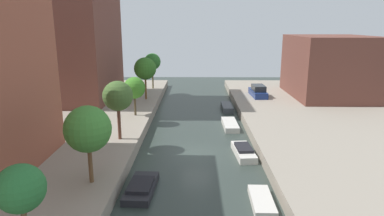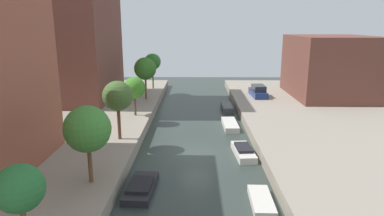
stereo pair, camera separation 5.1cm
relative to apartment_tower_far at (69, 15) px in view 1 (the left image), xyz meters
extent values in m
plane|color=#2D3833|center=(16.00, -17.13, -11.67)|extent=(84.00, 84.00, 0.00)
cube|color=gray|center=(1.00, -17.13, -11.17)|extent=(20.00, 64.00, 1.00)
cube|color=gray|center=(31.00, -17.13, -11.17)|extent=(20.00, 64.00, 1.00)
cube|color=brown|center=(0.00, 0.00, 0.00)|extent=(10.00, 13.64, 21.35)
cube|color=brown|center=(34.00, 1.80, -6.63)|extent=(10.00, 12.77, 8.08)
sphere|color=#276931|center=(9.38, -32.59, -6.98)|extent=(1.85, 1.85, 1.85)
cylinder|color=brown|center=(9.38, -24.57, -9.44)|extent=(0.26, 0.26, 2.46)
sphere|color=#3D8031|center=(9.38, -24.57, -7.21)|extent=(2.86, 2.86, 2.86)
cylinder|color=brown|center=(9.38, -16.39, -9.23)|extent=(0.28, 0.28, 2.89)
sphere|color=#41622C|center=(9.38, -16.39, -6.90)|extent=(2.53, 2.53, 2.53)
cylinder|color=#4D412B|center=(9.38, -8.64, -9.57)|extent=(0.24, 0.24, 2.20)
sphere|color=#3E8326|center=(9.38, -8.64, -7.66)|extent=(2.32, 2.32, 2.32)
cylinder|color=brown|center=(9.38, -0.51, -9.16)|extent=(0.24, 0.24, 3.02)
sphere|color=#336D24|center=(9.38, -0.51, -6.65)|extent=(2.86, 2.86, 2.86)
cylinder|color=brown|center=(9.38, 7.03, -9.07)|extent=(0.21, 0.21, 3.22)
sphere|color=#2E702A|center=(9.38, 7.03, -6.58)|extent=(2.50, 2.50, 2.50)
cube|color=navy|center=(24.40, 1.48, -10.26)|extent=(1.93, 4.85, 0.82)
cube|color=#1E2328|center=(24.40, 1.12, -9.47)|extent=(1.63, 2.69, 0.76)
cube|color=#232328|center=(12.36, -23.87, -11.44)|extent=(1.92, 4.23, 0.47)
cube|color=black|center=(12.36, -24.11, -11.09)|extent=(1.56, 2.35, 0.23)
cube|color=beige|center=(19.88, -25.46, -11.45)|extent=(1.36, 3.44, 0.45)
cube|color=beige|center=(19.87, -17.57, -11.39)|extent=(1.72, 4.17, 0.56)
cube|color=black|center=(19.87, -17.52, -11.00)|extent=(1.36, 2.33, 0.23)
cube|color=beige|center=(19.53, -9.69, -11.40)|extent=(1.55, 4.44, 0.55)
cube|color=#4C5156|center=(19.86, -2.28, -11.34)|extent=(1.30, 3.99, 0.68)
camera|label=1|loc=(15.85, -43.96, -1.06)|focal=31.71mm
camera|label=2|loc=(15.90, -43.96, -1.06)|focal=31.71mm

